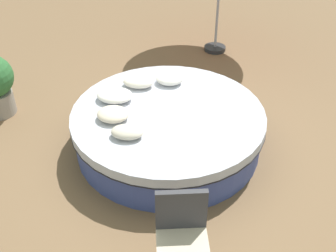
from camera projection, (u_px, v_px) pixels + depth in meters
The scene contains 8 objects.
ground_plane at pixel (168, 146), 6.11m from camera, with size 16.00×16.00×0.00m, color brown.
round_bed at pixel (168, 129), 5.93m from camera, with size 2.71×2.71×0.60m.
throw_pillow_0 at pixel (169, 79), 6.34m from camera, with size 0.41×0.34×0.16m, color white.
throw_pillow_1 at pixel (138, 82), 6.26m from camera, with size 0.46×0.31×0.16m, color silver.
throw_pillow_2 at pixel (115, 95), 5.96m from camera, with size 0.52×0.40×0.16m, color white.
throw_pillow_3 at pixel (113, 114), 5.58m from camera, with size 0.43×0.38×0.15m, color beige.
throw_pillow_4 at pixel (127, 132), 5.27m from camera, with size 0.42×0.29×0.15m, color beige.
patio_chair at pixel (182, 230), 4.14m from camera, with size 0.60×0.59×0.98m.
Camera 1 is at (-0.61, 4.70, 3.86)m, focal length 44.54 mm.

